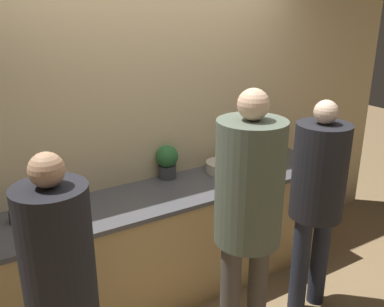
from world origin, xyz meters
name	(u,v)px	position (x,y,z in m)	size (l,w,h in m)	color
wall_back	(157,128)	(0.00, 0.67, 1.30)	(5.20, 0.06, 2.60)	#D6BC8C
counter	(178,238)	(0.00, 0.36, 0.45)	(2.81, 0.65, 0.89)	tan
person_left	(60,280)	(-1.12, -0.44, 0.98)	(0.35, 0.35, 1.64)	black
person_center	(248,203)	(0.01, -0.48, 1.12)	(0.41, 0.41, 1.81)	#4C4742
person_right	(318,189)	(0.73, -0.38, 1.00)	(0.38, 0.38, 1.64)	#232838
fruit_bowl	(222,166)	(0.49, 0.45, 0.94)	(0.27, 0.27, 0.13)	beige
utensil_crock	(74,199)	(-0.78, 0.44, 0.97)	(0.09, 0.09, 0.26)	silver
bottle_green	(278,159)	(0.96, 0.28, 0.97)	(0.06, 0.06, 0.20)	#236033
cup_white	(257,161)	(0.82, 0.39, 0.94)	(0.07, 0.07, 0.10)	white
cup_black	(16,216)	(-1.16, 0.44, 0.94)	(0.09, 0.09, 0.09)	#28282D
potted_plant	(167,161)	(0.04, 0.59, 1.04)	(0.18, 0.18, 0.27)	#3D3D42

